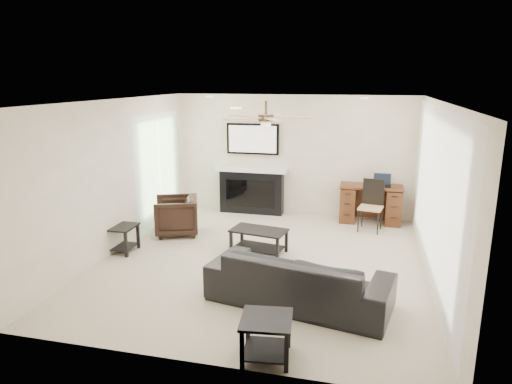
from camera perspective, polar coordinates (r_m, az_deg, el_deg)
room_shell at (r=6.87m, az=2.71°, el=4.51°), size 5.50×5.54×2.52m
sofa at (r=5.93m, az=5.37°, el=-10.77°), size 2.44×1.34×0.67m
armchair at (r=8.56m, az=-9.94°, el=-2.94°), size 0.99×0.98×0.71m
coffee_table at (r=7.59m, az=0.36°, el=-6.15°), size 0.97×0.65×0.40m
end_table_near at (r=4.92m, az=1.29°, el=-17.79°), size 0.58×0.58×0.45m
end_table_left at (r=7.95m, az=-16.57°, el=-5.62°), size 0.51×0.51×0.45m
fireplace_unit at (r=9.63m, az=-0.57°, el=2.87°), size 1.52×0.34×1.91m
desk at (r=9.39m, az=14.10°, el=-1.45°), size 1.22×0.56×0.76m
desk_chair at (r=8.84m, az=14.14°, el=-1.72°), size 0.50×0.51×0.97m
laptop at (r=9.26m, az=15.51°, el=1.40°), size 0.33×0.24×0.23m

